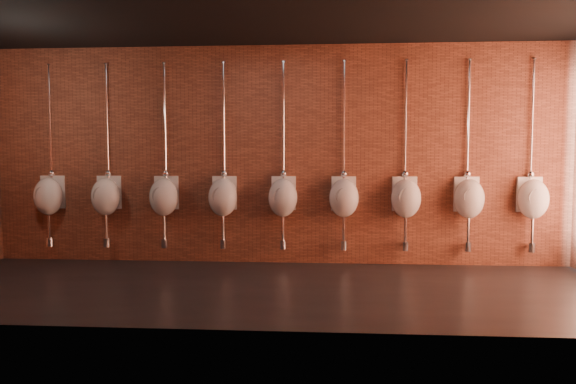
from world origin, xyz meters
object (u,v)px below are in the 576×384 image
urinal_5 (344,197)px  urinal_1 (106,196)px  urinal_7 (469,198)px  urinal_3 (223,197)px  urinal_6 (406,198)px  urinal_4 (283,197)px  urinal_2 (164,196)px  urinal_0 (49,196)px  urinal_8 (533,198)px

urinal_5 → urinal_1: bearing=180.0°
urinal_7 → urinal_3: bearing=180.0°
urinal_1 → urinal_7: 5.28m
urinal_3 → urinal_6: size_ratio=1.00×
urinal_1 → urinal_4: same height
urinal_2 → urinal_0: bearing=180.0°
urinal_0 → urinal_2: 1.76m
urinal_0 → urinal_1: bearing=0.0°
urinal_0 → urinal_3: (2.64, 0.00, 0.00)m
urinal_3 → urinal_4: same height
urinal_3 → urinal_5: size_ratio=1.00×
urinal_4 → urinal_7: same height
urinal_0 → urinal_5: (4.40, 0.00, 0.00)m
urinal_3 → urinal_6: (2.64, 0.00, 0.00)m
urinal_3 → urinal_0: bearing=180.0°
urinal_6 → urinal_7: size_ratio=1.00×
urinal_5 → urinal_6: size_ratio=1.00×
urinal_2 → urinal_7: same height
urinal_5 → urinal_6: same height
urinal_8 → urinal_4: bearing=180.0°
urinal_4 → urinal_6: 1.76m
urinal_7 → urinal_1: bearing=180.0°
urinal_3 → urinal_4: (0.88, 0.00, 0.00)m
urinal_4 → urinal_7: (2.64, 0.00, 0.00)m
urinal_5 → urinal_7: 1.76m
urinal_0 → urinal_4: bearing=0.0°
urinal_5 → urinal_7: bearing=0.0°
urinal_5 → urinal_6: (0.88, 0.00, 0.00)m
urinal_1 → urinal_4: size_ratio=1.00×
urinal_0 → urinal_8: size_ratio=1.00×
urinal_2 → urinal_5: same height
urinal_2 → urinal_6: (3.52, 0.00, 0.00)m
urinal_2 → urinal_8: same height
urinal_0 → urinal_5: 4.40m
urinal_2 → urinal_3: size_ratio=1.00×
urinal_1 → urinal_5: bearing=0.0°
urinal_1 → urinal_3: size_ratio=1.00×
urinal_4 → urinal_2: bearing=180.0°
urinal_5 → urinal_2: bearing=180.0°
urinal_4 → urinal_8: same height
urinal_3 → urinal_6: 2.64m
urinal_0 → urinal_4: 3.52m
urinal_0 → urinal_6: 5.28m
urinal_3 → urinal_2: bearing=180.0°
urinal_0 → urinal_8: same height
urinal_2 → urinal_4: 1.76m
urinal_2 → urinal_8: (5.28, 0.00, 0.00)m
urinal_4 → urinal_5: (0.88, 0.00, 0.00)m
urinal_4 → urinal_0: bearing=180.0°
urinal_3 → urinal_5: same height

